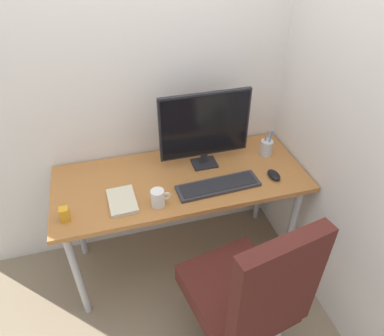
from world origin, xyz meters
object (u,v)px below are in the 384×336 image
(monitor, at_px, (205,127))
(keyboard, at_px, (218,186))
(coffee_mug, at_px, (158,198))
(desk_clamp_accessory, at_px, (65,214))
(pen_holder, at_px, (266,147))
(mouse, at_px, (274,175))
(office_chair, at_px, (248,295))
(notebook, at_px, (122,201))

(monitor, distance_m, keyboard, 0.34)
(coffee_mug, bearing_deg, desk_clamp_accessory, 177.26)
(pen_holder, bearing_deg, coffee_mug, -159.56)
(coffee_mug, relative_size, desk_clamp_accessory, 1.41)
(pen_holder, bearing_deg, mouse, -103.10)
(monitor, height_order, coffee_mug, monitor)
(keyboard, relative_size, desk_clamp_accessory, 6.34)
(office_chair, bearing_deg, desk_clamp_accessory, 145.77)
(mouse, distance_m, desk_clamp_accessory, 1.16)
(office_chair, xyz_separation_m, desk_clamp_accessory, (-0.78, 0.53, 0.23))
(monitor, bearing_deg, pen_holder, -2.15)
(mouse, xyz_separation_m, desk_clamp_accessory, (-1.16, -0.03, 0.02))
(mouse, relative_size, notebook, 0.49)
(pen_holder, bearing_deg, office_chair, -118.75)
(office_chair, distance_m, keyboard, 0.60)
(office_chair, distance_m, pen_holder, 0.93)
(office_chair, distance_m, mouse, 0.71)
(coffee_mug, bearing_deg, office_chair, -58.54)
(office_chair, bearing_deg, notebook, 130.32)
(coffee_mug, bearing_deg, mouse, 4.49)
(office_chair, height_order, desk_clamp_accessory, office_chair)
(keyboard, relative_size, pen_holder, 2.64)
(notebook, bearing_deg, keyboard, -4.55)
(pen_holder, bearing_deg, desk_clamp_accessory, -168.15)
(pen_holder, distance_m, coffee_mug, 0.79)
(keyboard, relative_size, notebook, 2.21)
(monitor, bearing_deg, mouse, -34.12)
(monitor, relative_size, pen_holder, 2.94)
(keyboard, xyz_separation_m, notebook, (-0.53, 0.02, 0.00))
(pen_holder, height_order, coffee_mug, pen_holder)
(keyboard, bearing_deg, mouse, 0.03)
(mouse, relative_size, coffee_mug, 0.99)
(keyboard, bearing_deg, notebook, 178.01)
(monitor, relative_size, notebook, 2.46)
(mouse, bearing_deg, keyboard, 175.99)
(pen_holder, bearing_deg, notebook, -167.55)
(desk_clamp_accessory, bearing_deg, pen_holder, 11.85)
(office_chair, distance_m, desk_clamp_accessory, 0.97)
(monitor, xyz_separation_m, coffee_mug, (-0.34, -0.29, -0.21))
(office_chair, xyz_separation_m, notebook, (-0.49, 0.58, 0.20))
(monitor, height_order, desk_clamp_accessory, monitor)
(monitor, xyz_separation_m, desk_clamp_accessory, (-0.81, -0.27, -0.22))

